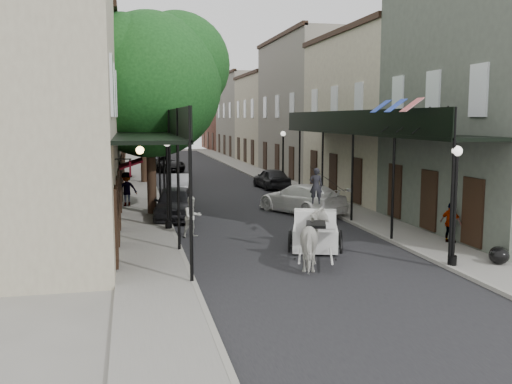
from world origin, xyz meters
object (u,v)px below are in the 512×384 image
lamppost_left (168,182)px  pedestrian_sidewalk_right (451,223)px  pedestrian_sidewalk_left (127,189)px  pedestrian_walking (192,217)px  car_right_near (302,199)px  car_left_far (164,164)px  lamppost_right_far (283,159)px  horse (316,240)px  carriage (315,216)px  tree_far (147,102)px  car_left_near (175,203)px  car_left_mid (180,184)px  tree_near (158,79)px  car_right_far (272,178)px  lamppost_right_near (455,204)px

lamppost_left → pedestrian_sidewalk_right: 11.20m
lamppost_left → pedestrian_sidewalk_left: lamppost_left is taller
pedestrian_walking → car_right_near: size_ratio=0.32×
car_right_near → pedestrian_sidewalk_left: bearing=-47.0°
car_left_far → pedestrian_sidewalk_right: bearing=-93.9°
lamppost_right_far → horse: lamppost_right_far is taller
lamppost_right_far → carriage: (-3.24, -16.30, -0.88)m
tree_far → lamppost_right_far: bearing=-36.5°
lamppost_left → pedestrian_walking: lamppost_left is taller
car_left_near → car_left_mid: (1.00, 9.05, -0.16)m
tree_near → carriage: tree_near is taller
tree_near → car_left_near: tree_near is taller
pedestrian_sidewalk_left → car_left_mid: size_ratio=0.49×
tree_near → lamppost_right_far: bearing=43.3°
pedestrian_sidewalk_left → car_left_mid: 6.18m
car_left_near → car_right_far: bearing=62.5°
lamppost_right_near → carriage: (-3.24, 3.70, -0.88)m
lamppost_right_far → pedestrian_sidewalk_left: lamppost_right_far is taller
lamppost_right_near → horse: 4.40m
tree_near → lamppost_right_near: (8.30, -12.18, -4.44)m
lamppost_right_far → car_left_near: (-7.70, -9.16, -1.29)m
carriage → car_right_far: bearing=99.2°
pedestrian_sidewalk_right → horse: bearing=84.8°
lamppost_right_far → car_left_far: lamppost_right_far is taller
lamppost_left → carriage: size_ratio=1.23×
tree_near → horse: bearing=-69.5°
horse → pedestrian_sidewalk_right: bearing=-143.9°
lamppost_left → car_left_mid: lamppost_left is taller
carriage → car_right_far: (2.74, 17.30, -0.48)m
horse → pedestrian_walking: horse is taller
lamppost_right_far → pedestrian_sidewalk_left: bearing=-151.5°
lamppost_right_near → horse: (-4.12, 1.03, -1.15)m
car_left_mid → car_right_far: (6.20, 1.12, 0.10)m
lamppost_left → horse: size_ratio=1.74×
pedestrian_walking → car_left_mid: size_ratio=0.45×
car_left_near → lamppost_right_far: bearing=57.8°
pedestrian_sidewalk_right → car_right_far: (-2.20, 18.09, -0.18)m
lamppost_right_far → car_left_mid: 6.86m
horse → lamppost_left: bearing=-41.5°
car_right_far → car_left_mid: bearing=6.1°
car_left_far → pedestrian_sidewalk_left: bearing=-117.6°
carriage → car_right_far: carriage is taller
car_left_mid → carriage: bearing=-68.8°
pedestrian_sidewalk_right → car_left_near: (-9.40, 7.93, -0.11)m
horse → car_left_far: horse is taller
tree_near → tree_far: size_ratio=1.12×
car_left_mid → car_left_far: bearing=99.1°
car_right_near → lamppost_right_far: bearing=-123.2°
tree_near → lamppost_right_near: bearing=-55.7°
car_left_near → pedestrian_sidewalk_right: bearing=-32.3°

